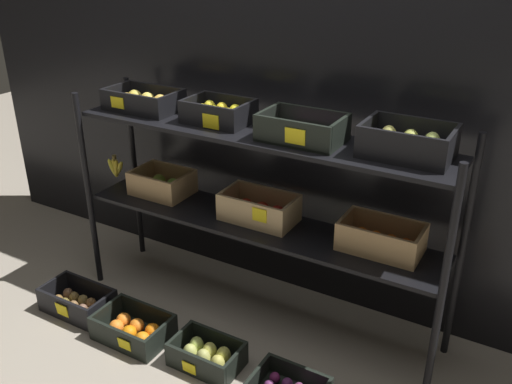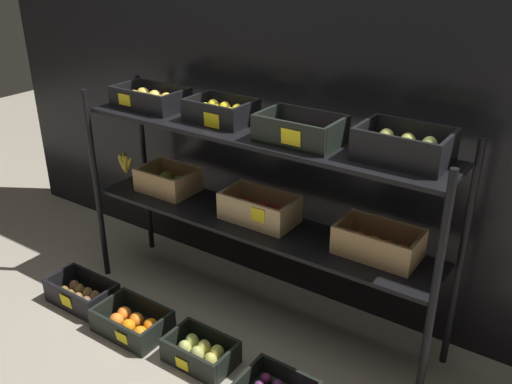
{
  "view_description": "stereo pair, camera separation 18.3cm",
  "coord_description": "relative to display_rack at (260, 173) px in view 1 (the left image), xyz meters",
  "views": [
    {
      "loc": [
        1.2,
        -2.08,
        1.81
      ],
      "look_at": [
        0.0,
        0.0,
        0.7
      ],
      "focal_mm": 38.95,
      "sensor_mm": 36.0,
      "label": 1
    },
    {
      "loc": [
        1.35,
        -1.99,
        1.81
      ],
      "look_at": [
        0.0,
        0.0,
        0.7
      ],
      "focal_mm": 38.95,
      "sensor_mm": 36.0,
      "label": 2
    }
  ],
  "objects": [
    {
      "name": "crate_ground_kiwi",
      "position": [
        -0.83,
        -0.48,
        -0.74
      ],
      "size": [
        0.37,
        0.22,
        0.14
      ],
      "color": "black",
      "rests_on": "ground_plane"
    },
    {
      "name": "crate_ground_orange",
      "position": [
        -0.43,
        -0.5,
        -0.75
      ],
      "size": [
        0.36,
        0.25,
        0.13
      ],
      "color": "black",
      "rests_on": "ground_plane"
    },
    {
      "name": "display_rack",
      "position": [
        0.0,
        0.0,
        0.0
      ],
      "size": [
        1.99,
        0.4,
        1.14
      ],
      "color": "black",
      "rests_on": "ground_plane"
    },
    {
      "name": "storefront_wall",
      "position": [
        -0.01,
        0.37,
        0.19
      ],
      "size": [
        4.27,
        0.12,
        1.97
      ],
      "primitive_type": "cube",
      "color": "black",
      "rests_on": "ground_plane"
    },
    {
      "name": "crate_ground_pear",
      "position": [
        -0.01,
        -0.47,
        -0.74
      ],
      "size": [
        0.32,
        0.21,
        0.12
      ],
      "color": "black",
      "rests_on": "ground_plane"
    },
    {
      "name": "ground_plane",
      "position": [
        -0.01,
        -0.02,
        -0.8
      ],
      "size": [
        10.0,
        10.0,
        0.0
      ],
      "primitive_type": "plane",
      "color": "gray"
    }
  ]
}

